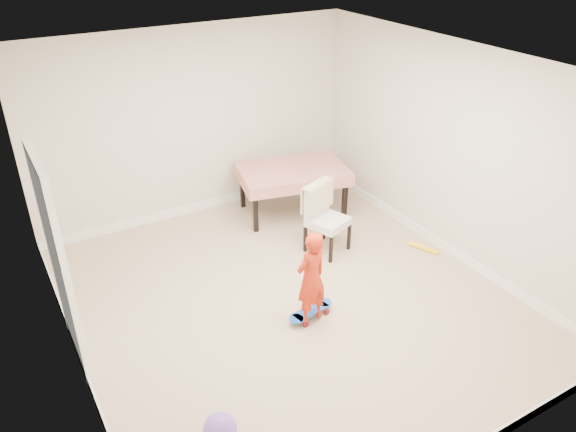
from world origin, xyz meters
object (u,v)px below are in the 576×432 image
dining_table (293,190)px  balloon (220,430)px  dining_chair (328,219)px  child (311,281)px  skateboard (311,313)px

dining_table → balloon: 4.03m
dining_chair → balloon: (-2.40, -2.01, -0.31)m
dining_table → dining_chair: size_ratio=1.63×
dining_table → dining_chair: 1.13m
dining_chair → child: (-0.95, -1.09, 0.08)m
dining_table → child: (-1.10, -2.20, 0.19)m
balloon → dining_table: bearing=50.7°
dining_chair → balloon: dining_chair is taller
skateboard → child: child is taller
child → balloon: (-1.45, -0.92, -0.39)m
dining_table → skateboard: bearing=-103.4°
skateboard → child: bearing=-136.6°
dining_chair → child: bearing=-151.2°
skateboard → child: 0.49m
child → dining_table: bearing=-129.1°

